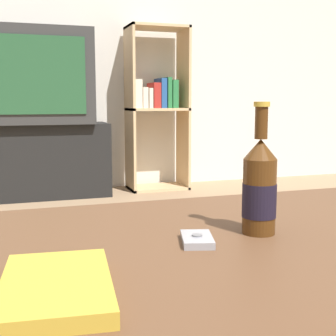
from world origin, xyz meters
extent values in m
cube|color=beige|center=(0.00, 3.02, 1.30)|extent=(8.00, 0.05, 2.60)
cube|color=brown|center=(0.00, 0.00, 0.42)|extent=(1.21, 0.88, 0.04)
cylinder|color=#492F1E|center=(0.55, 0.38, 0.20)|extent=(0.07, 0.07, 0.40)
cube|color=black|center=(-0.19, 2.77, 0.27)|extent=(1.03, 0.37, 0.54)
cube|color=#2D2D2D|center=(-0.19, 2.77, 0.88)|extent=(0.79, 0.47, 0.67)
cube|color=#234C2D|center=(-0.19, 2.52, 0.88)|extent=(0.65, 0.01, 0.52)
cube|color=tan|center=(0.52, 2.81, 0.64)|extent=(0.02, 0.30, 1.28)
cube|color=tan|center=(0.96, 2.81, 0.64)|extent=(0.02, 0.30, 1.28)
cube|color=tan|center=(0.74, 2.81, 0.01)|extent=(0.47, 0.30, 0.02)
cube|color=tan|center=(0.74, 2.81, 0.64)|extent=(0.47, 0.30, 0.02)
cube|color=tan|center=(0.74, 2.81, 1.27)|extent=(0.47, 0.30, 0.02)
cube|color=beige|center=(0.56, 2.81, 0.76)|extent=(0.06, 0.21, 0.22)
cube|color=beige|center=(0.62, 2.81, 0.73)|extent=(0.04, 0.21, 0.16)
cube|color=beige|center=(0.66, 2.81, 0.73)|extent=(0.03, 0.21, 0.15)
cube|color=maroon|center=(0.71, 2.81, 0.75)|extent=(0.06, 0.21, 0.20)
cube|color=navy|center=(0.77, 2.81, 0.77)|extent=(0.04, 0.21, 0.23)
cube|color=#236B38|center=(0.81, 2.81, 0.77)|extent=(0.03, 0.21, 0.24)
cube|color=#236B38|center=(0.86, 2.81, 0.76)|extent=(0.05, 0.21, 0.22)
cylinder|color=#47280F|center=(0.11, 0.06, 0.51)|extent=(0.07, 0.07, 0.15)
cylinder|color=black|center=(0.11, 0.06, 0.51)|extent=(0.07, 0.07, 0.07)
cone|color=#47280F|center=(0.11, 0.06, 0.61)|extent=(0.07, 0.07, 0.04)
cylinder|color=#47280F|center=(0.11, 0.06, 0.66)|extent=(0.03, 0.03, 0.06)
cylinder|color=#B79333|center=(0.11, 0.06, 0.70)|extent=(0.03, 0.03, 0.01)
cube|color=gray|center=(-0.03, 0.04, 0.44)|extent=(0.08, 0.11, 0.01)
cylinder|color=slate|center=(-0.03, 0.04, 0.45)|extent=(0.02, 0.02, 0.00)
cube|color=#B7932D|center=(-0.31, -0.12, 0.45)|extent=(0.18, 0.26, 0.02)
camera|label=1|loc=(-0.36, -0.77, 0.71)|focal=50.00mm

